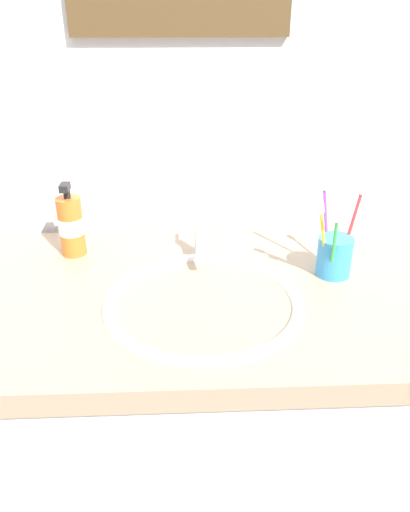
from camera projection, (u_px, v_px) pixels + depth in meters
name	position (u px, v px, depth m)	size (l,w,h in m)	color
tiled_wall_back	(184.00, 116.00, 1.22)	(2.42, 0.04, 2.40)	silver
vanity_counter	(191.00, 444.00, 1.26)	(1.22, 0.61, 0.91)	silver
sink_basin	(206.00, 315.00, 1.02)	(0.40, 0.40, 0.09)	white
faucet	(202.00, 240.00, 1.16)	(0.02, 0.14, 0.10)	silver
toothbrush_cup	(337.00, 256.00, 1.09)	(0.08, 0.08, 0.09)	#338CCC
toothbrush_red	(355.00, 222.00, 1.08)	(0.05, 0.04, 0.19)	red
toothbrush_green	(337.00, 241.00, 1.03)	(0.02, 0.05, 0.17)	green
toothbrush_purple	(328.00, 219.00, 1.09)	(0.03, 0.04, 0.20)	purple
toothbrush_yellow	(325.00, 235.00, 1.05)	(0.05, 0.03, 0.18)	yellow
soap_dispenser	(73.00, 225.00, 1.17)	(0.06, 0.06, 0.18)	orange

